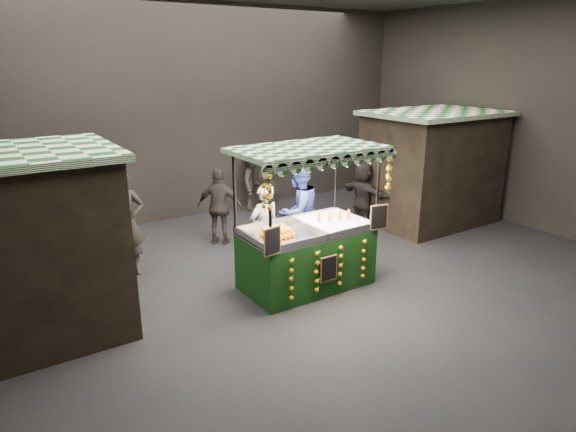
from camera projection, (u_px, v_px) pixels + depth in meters
ground at (317, 287)px, 8.50m from camera, size 12.00×12.00×0.00m
market_hall at (321, 82)px, 7.49m from camera, size 12.10×10.10×5.05m
neighbour_stall_left at (6, 249)px, 6.60m from camera, size 3.00×2.20×2.60m
neighbour_stall_right at (431, 167)px, 11.61m from camera, size 3.00×2.20×2.60m
juice_stall at (308, 245)px, 8.34m from camera, size 2.47×1.45×2.39m
vendor_grey at (264, 230)px, 8.84m from camera, size 0.63×0.44×1.65m
vendor_blue at (298, 212)px, 9.35m from camera, size 1.09×0.94×1.94m
shopper_0 at (124, 223)px, 8.75m from camera, size 0.78×0.59×1.92m
shopper_1 at (373, 173)px, 12.88m from camera, size 1.06×0.95×1.78m
shopper_2 at (220, 207)px, 10.29m from camera, size 0.98×0.90×1.61m
shopper_3 at (252, 181)px, 12.65m from camera, size 1.06×1.11×1.52m
shopper_5 at (363, 195)px, 11.38m from camera, size 0.57×1.44×1.52m
shopper_6 at (269, 181)px, 12.26m from camera, size 0.68×0.74×1.71m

